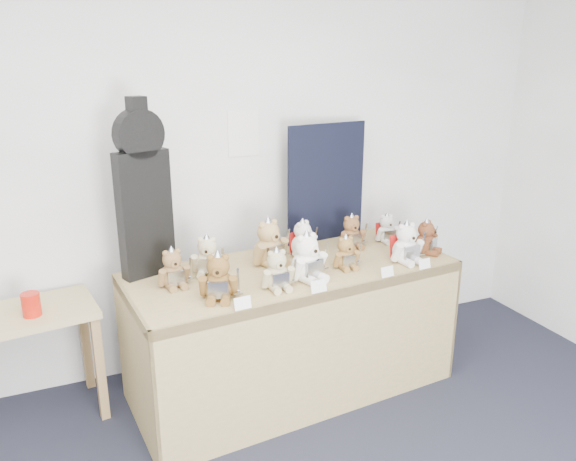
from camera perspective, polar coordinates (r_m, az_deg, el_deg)
name	(u,v)px	position (r m, az deg, el deg)	size (l,w,h in m)	color
room_shell	(243,133)	(3.75, -4.55, 9.80)	(6.00, 6.00, 6.00)	white
display_table	(299,299)	(3.45, 1.08, -6.95)	(2.07, 1.01, 0.83)	olive
side_table	(19,333)	(3.56, -25.68, -9.39)	(0.90, 0.58, 0.70)	tan
guitar_case	(143,191)	(3.30, -14.49, 3.87)	(0.33, 0.19, 1.03)	black
navy_board	(326,183)	(3.87, 3.93, 4.85)	(0.61, 0.02, 0.81)	black
red_cup	(31,305)	(3.42, -24.64, -6.85)	(0.10, 0.10, 0.13)	red
teddy_front_far_left	(219,279)	(3.00, -7.07, -4.89)	(0.23, 0.22, 0.29)	brown
teddy_front_left	(277,271)	(3.11, -1.11, -4.14)	(0.21, 0.17, 0.26)	tan
teddy_front_centre	(307,259)	(3.23, 1.98, -2.89)	(0.27, 0.24, 0.32)	white
teddy_front_right	(346,254)	(3.43, 5.90, -2.37)	(0.18, 0.15, 0.23)	olive
teddy_front_far_right	(406,244)	(3.57, 11.92, -1.40)	(0.24, 0.20, 0.29)	white
teddy_front_end	(427,238)	(3.77, 13.89, -0.79)	(0.21, 0.21, 0.25)	brown
teddy_back_left	(207,257)	(3.35, -8.20, -2.68)	(0.21, 0.20, 0.26)	beige
teddy_back_centre_left	(269,244)	(3.46, -1.92, -1.42)	(0.27, 0.25, 0.33)	tan
teddy_back_centre_right	(303,240)	(3.61, 1.55, -0.97)	(0.22, 0.21, 0.26)	white
teddy_back_right	(352,233)	(3.79, 6.47, -0.25)	(0.21, 0.17, 0.25)	brown
teddy_back_end	(387,229)	(3.94, 9.99, 0.12)	(0.18, 0.15, 0.22)	white
teddy_back_far_left	(173,270)	(3.20, -11.60, -3.92)	(0.21, 0.17, 0.25)	olive
entry_card_a	(243,303)	(2.90, -4.63, -7.37)	(0.09, 0.00, 0.07)	white
entry_card_b	(319,286)	(3.09, 3.13, -5.68)	(0.10, 0.00, 0.07)	white
entry_card_c	(387,272)	(3.34, 10.06, -4.16)	(0.09, 0.00, 0.06)	white
entry_card_d	(425,264)	(3.51, 13.70, -3.30)	(0.09, 0.00, 0.06)	white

